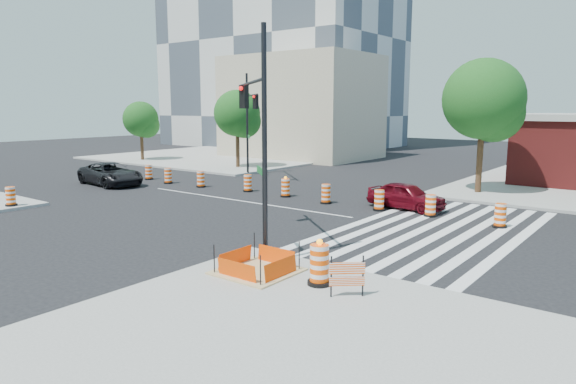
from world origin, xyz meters
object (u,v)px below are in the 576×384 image
at_px(red_coupe, 406,196).
at_px(signal_pole_nw, 250,115).
at_px(signal_pole_se, 257,121).
at_px(dark_suv, 111,174).

height_order(red_coupe, signal_pole_nw, signal_pole_nw).
bearing_deg(signal_pole_se, signal_pole_nw, -7.51).
xyz_separation_m(dark_suv, signal_pole_nw, (4.74, 8.37, 3.78)).
relative_size(signal_pole_se, signal_pole_nw, 1.01).
distance_m(red_coupe, signal_pole_se, 10.94).
bearing_deg(red_coupe, signal_pole_se, 179.20).
bearing_deg(red_coupe, dark_suv, 107.64).
bearing_deg(signal_pole_se, red_coupe, -55.48).
bearing_deg(red_coupe, signal_pole_nw, 78.53).
xyz_separation_m(red_coupe, signal_pole_nw, (-14.01, 4.06, 3.84)).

